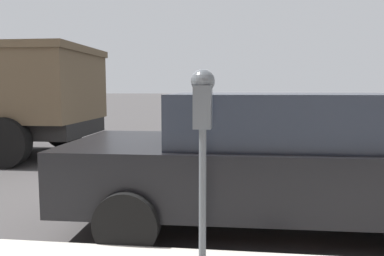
% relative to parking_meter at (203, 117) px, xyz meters
% --- Properties ---
extents(ground_plane, '(220.00, 220.00, 0.00)m').
position_rel_parking_meter_xyz_m(ground_plane, '(2.53, 0.45, -1.39)').
color(ground_plane, '#3D3A3A').
extents(parking_meter, '(0.21, 0.19, 1.62)m').
position_rel_parking_meter_xyz_m(parking_meter, '(0.00, 0.00, 0.00)').
color(parking_meter, '#4C5156').
rests_on(parking_meter, sidewalk).
extents(car_black, '(2.22, 4.66, 1.56)m').
position_rel_parking_meter_xyz_m(car_black, '(1.43, -0.70, -0.57)').
color(car_black, black).
rests_on(car_black, ground_plane).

